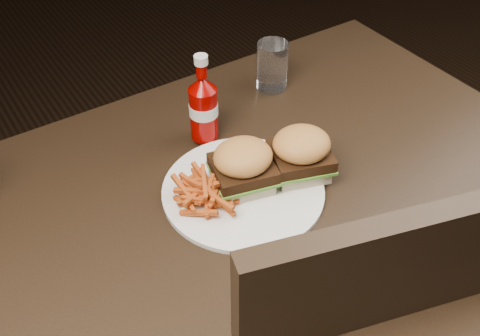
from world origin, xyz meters
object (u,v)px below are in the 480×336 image
dining_table (249,208)px  ketchup_bottle (204,113)px  tumbler (272,65)px  plate (243,190)px

dining_table → ketchup_bottle: 0.21m
dining_table → tumbler: (0.23, 0.26, 0.08)m
ketchup_bottle → tumbler: ketchup_bottle is taller
ketchup_bottle → tumbler: (0.21, 0.07, -0.01)m
dining_table → ketchup_bottle: ketchup_bottle is taller
plate → tumbler: tumbler is taller
plate → ketchup_bottle: ketchup_bottle is taller
plate → ketchup_bottle: 0.18m
dining_table → ketchup_bottle: (0.02, 0.19, 0.08)m
tumbler → plate: bearing=-134.0°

